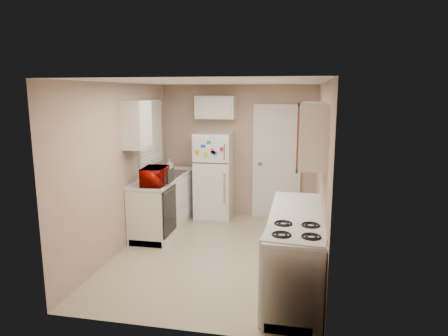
# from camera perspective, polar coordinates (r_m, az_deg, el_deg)

# --- Properties ---
(floor) EXTENTS (3.80, 3.80, 0.00)m
(floor) POSITION_cam_1_polar(r_m,az_deg,el_deg) (5.84, -0.97, -12.07)
(floor) COLOR #C1B799
(floor) RESTS_ON ground
(ceiling) EXTENTS (3.80, 3.80, 0.00)m
(ceiling) POSITION_cam_1_polar(r_m,az_deg,el_deg) (5.38, -1.05, 12.18)
(ceiling) COLOR white
(ceiling) RESTS_ON floor
(wall_left) EXTENTS (3.80, 3.80, 0.00)m
(wall_left) POSITION_cam_1_polar(r_m,az_deg,el_deg) (5.94, -14.34, 0.07)
(wall_left) COLOR tan
(wall_left) RESTS_ON floor
(wall_right) EXTENTS (3.80, 3.80, 0.00)m
(wall_right) POSITION_cam_1_polar(r_m,az_deg,el_deg) (5.37, 13.75, -1.01)
(wall_right) COLOR tan
(wall_right) RESTS_ON floor
(wall_back) EXTENTS (2.80, 2.80, 0.00)m
(wall_back) POSITION_cam_1_polar(r_m,az_deg,el_deg) (7.33, 2.12, 2.41)
(wall_back) COLOR tan
(wall_back) RESTS_ON floor
(wall_front) EXTENTS (2.80, 2.80, 0.00)m
(wall_front) POSITION_cam_1_polar(r_m,az_deg,el_deg) (3.71, -7.24, -6.12)
(wall_front) COLOR tan
(wall_front) RESTS_ON floor
(left_counter) EXTENTS (0.60, 1.80, 0.90)m
(left_counter) POSITION_cam_1_polar(r_m,az_deg,el_deg) (6.80, -8.50, -4.83)
(left_counter) COLOR silver
(left_counter) RESTS_ON floor
(dishwasher) EXTENTS (0.03, 0.58, 0.72)m
(dishwasher) POSITION_cam_1_polar(r_m,az_deg,el_deg) (6.15, -7.83, -6.11)
(dishwasher) COLOR black
(dishwasher) RESTS_ON floor
(sink) EXTENTS (0.54, 0.74, 0.16)m
(sink) POSITION_cam_1_polar(r_m,az_deg,el_deg) (6.84, -8.18, -1.20)
(sink) COLOR gray
(sink) RESTS_ON left_counter
(microwave) EXTENTS (0.51, 0.31, 0.32)m
(microwave) POSITION_cam_1_polar(r_m,az_deg,el_deg) (6.04, -9.86, -1.02)
(microwave) COLOR #7B0500
(microwave) RESTS_ON left_counter
(soap_bottle) EXTENTS (0.10, 0.11, 0.21)m
(soap_bottle) POSITION_cam_1_polar(r_m,az_deg,el_deg) (7.12, -7.76, 0.44)
(soap_bottle) COLOR silver
(soap_bottle) RESTS_ON left_counter
(window_blinds) EXTENTS (0.10, 0.98, 1.08)m
(window_blinds) POSITION_cam_1_polar(r_m,az_deg,el_deg) (6.82, -10.41, 4.99)
(window_blinds) COLOR silver
(window_blinds) RESTS_ON wall_left
(upper_cabinet_left) EXTENTS (0.30, 0.45, 0.70)m
(upper_cabinet_left) POSITION_cam_1_polar(r_m,az_deg,el_deg) (5.99, -12.40, 6.05)
(upper_cabinet_left) COLOR silver
(upper_cabinet_left) RESTS_ON wall_left
(refrigerator) EXTENTS (0.66, 0.64, 1.56)m
(refrigerator) POSITION_cam_1_polar(r_m,az_deg,el_deg) (7.19, -1.45, -1.15)
(refrigerator) COLOR silver
(refrigerator) RESTS_ON floor
(cabinet_over_fridge) EXTENTS (0.70, 0.30, 0.40)m
(cabinet_over_fridge) POSITION_cam_1_polar(r_m,az_deg,el_deg) (7.18, -1.22, 8.66)
(cabinet_over_fridge) COLOR silver
(cabinet_over_fridge) RESTS_ON wall_back
(interior_door) EXTENTS (0.86, 0.06, 2.08)m
(interior_door) POSITION_cam_1_polar(r_m,az_deg,el_deg) (7.24, 7.54, 0.78)
(interior_door) COLOR silver
(interior_door) RESTS_ON floor
(right_counter) EXTENTS (0.60, 2.00, 0.90)m
(right_counter) POSITION_cam_1_polar(r_m,az_deg,el_deg) (4.82, 10.10, -11.59)
(right_counter) COLOR silver
(right_counter) RESTS_ON floor
(stove) EXTENTS (0.68, 0.80, 0.91)m
(stove) POSITION_cam_1_polar(r_m,az_deg,el_deg) (4.27, 10.11, -14.58)
(stove) COLOR silver
(stove) RESTS_ON floor
(upper_cabinet_right) EXTENTS (0.30, 1.20, 0.70)m
(upper_cabinet_right) POSITION_cam_1_polar(r_m,az_deg,el_deg) (4.78, 12.51, 4.89)
(upper_cabinet_right) COLOR silver
(upper_cabinet_right) RESTS_ON wall_right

